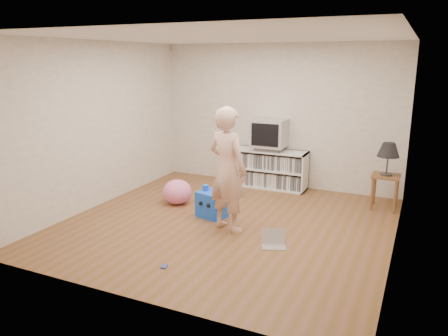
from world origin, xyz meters
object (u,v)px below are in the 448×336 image
object	(u,v)px
crt_tv	(270,133)
dvd_deck	(269,148)
table_lamp	(389,151)
plush_blue	(212,204)
plush_pink	(177,192)
side_table	(385,183)
media_unit	(269,168)
laptop	(274,241)
person	(228,170)

from	to	relation	value
crt_tv	dvd_deck	bearing A→B (deg)	90.00
dvd_deck	crt_tv	distance (m)	0.29
table_lamp	crt_tv	bearing A→B (deg)	169.92
plush_blue	crt_tv	bearing A→B (deg)	97.09
plush_pink	table_lamp	bearing A→B (deg)	20.62
crt_tv	plush_blue	xyz separation A→B (m)	(-0.26, -1.84, -0.82)
dvd_deck	side_table	world-z (taller)	dvd_deck
media_unit	crt_tv	distance (m)	0.67
dvd_deck	crt_tv	xyz separation A→B (m)	(-0.00, -0.00, 0.29)
dvd_deck	plush_blue	bearing A→B (deg)	-97.90
side_table	plush_pink	bearing A→B (deg)	-159.38
plush_blue	plush_pink	distance (m)	0.84
dvd_deck	plush_pink	size ratio (longest dim) A/B	0.95
crt_tv	plush_pink	bearing A→B (deg)	-124.18
dvd_deck	laptop	distance (m)	2.72
laptop	table_lamp	bearing A→B (deg)	39.30
dvd_deck	laptop	world-z (taller)	dvd_deck
dvd_deck	table_lamp	xyz separation A→B (m)	(2.06, -0.37, 0.21)
media_unit	table_lamp	distance (m)	2.18
crt_tv	table_lamp	xyz separation A→B (m)	(2.06, -0.37, -0.08)
media_unit	person	distance (m)	2.29
laptop	plush_pink	distance (m)	2.18
crt_tv	person	xyz separation A→B (m)	(0.17, -2.21, -0.16)
table_lamp	plush_blue	bearing A→B (deg)	-147.49
laptop	crt_tv	bearing A→B (deg)	88.36
table_lamp	person	bearing A→B (deg)	-135.83
crt_tv	table_lamp	bearing A→B (deg)	-10.08
table_lamp	laptop	size ratio (longest dim) A/B	1.42
table_lamp	plush_pink	world-z (taller)	table_lamp
crt_tv	side_table	size ratio (longest dim) A/B	1.09
side_table	laptop	size ratio (longest dim) A/B	1.51
plush_pink	side_table	bearing A→B (deg)	20.62
dvd_deck	plush_blue	xyz separation A→B (m)	(-0.26, -1.85, -0.53)
side_table	table_lamp	distance (m)	0.53
plush_blue	table_lamp	bearing A→B (deg)	47.51
media_unit	dvd_deck	distance (m)	0.39
media_unit	plush_blue	bearing A→B (deg)	-97.83
side_table	plush_blue	size ratio (longest dim) A/B	1.15
side_table	laptop	world-z (taller)	side_table
side_table	plush_pink	size ratio (longest dim) A/B	1.16
person	plush_pink	size ratio (longest dim) A/B	3.64
media_unit	crt_tv	world-z (taller)	crt_tv
person	side_table	bearing A→B (deg)	-116.54
table_lamp	plush_pink	distance (m)	3.40
side_table	laptop	bearing A→B (deg)	-118.42
person	crt_tv	bearing A→B (deg)	-66.38
laptop	plush_pink	xyz separation A→B (m)	(-1.97, 0.93, 0.15)
side_table	laptop	distance (m)	2.41
side_table	table_lamp	size ratio (longest dim) A/B	1.07
crt_tv	side_table	xyz separation A→B (m)	(2.06, -0.37, -0.60)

